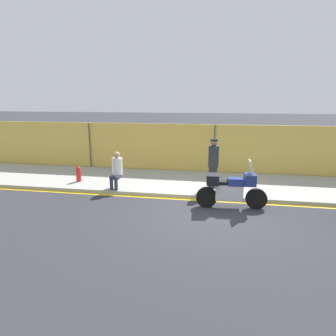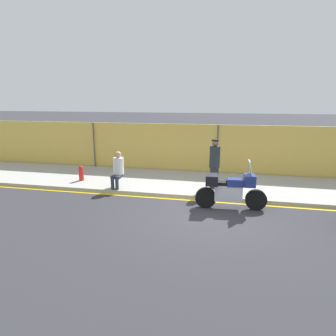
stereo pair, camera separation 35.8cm
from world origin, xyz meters
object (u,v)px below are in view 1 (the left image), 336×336
fire_hydrant (79,174)px  officer_standing (213,163)px  person_seated_on_curb (117,168)px  motorcycle (231,189)px

fire_hydrant → officer_standing: bearing=0.9°
fire_hydrant → person_seated_on_curb: bearing=-16.4°
motorcycle → officer_standing: (-0.59, 1.67, 0.41)m
officer_standing → person_seated_on_curb: 3.46m
officer_standing → fire_hydrant: size_ratio=2.99×
motorcycle → officer_standing: bearing=105.2°
officer_standing → fire_hydrant: 5.18m
motorcycle → person_seated_on_curb: size_ratio=1.64×
motorcycle → fire_hydrant: motorcycle is taller
motorcycle → person_seated_on_curb: bearing=160.6°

